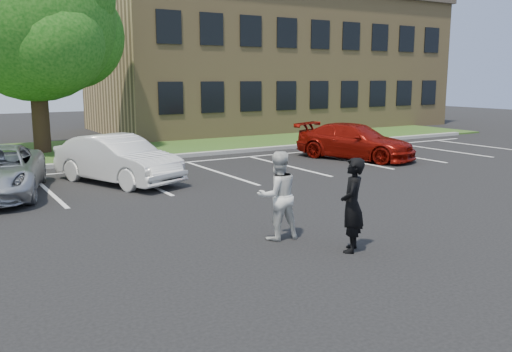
{
  "coord_description": "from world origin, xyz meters",
  "views": [
    {
      "loc": [
        -5.6,
        -8.2,
        3.22
      ],
      "look_at": [
        0.0,
        1.0,
        1.25
      ],
      "focal_mm": 38.0,
      "sensor_mm": 36.0,
      "label": 1
    }
  ],
  "objects_px": {
    "man_black_suit": "(352,205)",
    "man_white_shirt": "(278,196)",
    "office_building": "(272,62)",
    "car_white_sedan": "(118,159)",
    "tree": "(36,25)",
    "car_red_compact": "(355,141)"
  },
  "relations": [
    {
      "from": "man_black_suit",
      "to": "man_white_shirt",
      "type": "xyz_separation_m",
      "value": [
        -0.75,
        1.37,
        0.01
      ]
    },
    {
      "from": "office_building",
      "to": "car_white_sedan",
      "type": "xyz_separation_m",
      "value": [
        -14.69,
        -13.96,
        -3.42
      ]
    },
    {
      "from": "man_white_shirt",
      "to": "man_black_suit",
      "type": "bearing_deg",
      "value": 125.67
    },
    {
      "from": "tree",
      "to": "man_black_suit",
      "type": "height_order",
      "value": "tree"
    },
    {
      "from": "tree",
      "to": "car_red_compact",
      "type": "relative_size",
      "value": 1.83
    },
    {
      "from": "car_white_sedan",
      "to": "tree",
      "type": "bearing_deg",
      "value": 72.66
    },
    {
      "from": "office_building",
      "to": "man_white_shirt",
      "type": "xyz_separation_m",
      "value": [
        -13.74,
        -21.41,
        -3.27
      ]
    },
    {
      "from": "man_black_suit",
      "to": "car_white_sedan",
      "type": "distance_m",
      "value": 8.98
    },
    {
      "from": "man_white_shirt",
      "to": "car_red_compact",
      "type": "distance_m",
      "value": 11.43
    },
    {
      "from": "office_building",
      "to": "tree",
      "type": "bearing_deg",
      "value": -159.3
    },
    {
      "from": "tree",
      "to": "man_white_shirt",
      "type": "bearing_deg",
      "value": -84.0
    },
    {
      "from": "man_white_shirt",
      "to": "car_red_compact",
      "type": "bearing_deg",
      "value": -132.17
    },
    {
      "from": "man_white_shirt",
      "to": "car_white_sedan",
      "type": "distance_m",
      "value": 7.51
    },
    {
      "from": "man_black_suit",
      "to": "man_white_shirt",
      "type": "height_order",
      "value": "man_white_shirt"
    },
    {
      "from": "office_building",
      "to": "man_black_suit",
      "type": "xyz_separation_m",
      "value": [
        -13.0,
        -22.78,
        -3.27
      ]
    },
    {
      "from": "tree",
      "to": "car_white_sedan",
      "type": "relative_size",
      "value": 1.97
    },
    {
      "from": "man_black_suit",
      "to": "car_white_sedan",
      "type": "bearing_deg",
      "value": -122.53
    },
    {
      "from": "man_white_shirt",
      "to": "office_building",
      "type": "bearing_deg",
      "value": -115.63
    },
    {
      "from": "man_black_suit",
      "to": "car_red_compact",
      "type": "height_order",
      "value": "man_black_suit"
    },
    {
      "from": "tree",
      "to": "office_building",
      "type": "bearing_deg",
      "value": 20.7
    },
    {
      "from": "car_white_sedan",
      "to": "office_building",
      "type": "bearing_deg",
      "value": 21.36
    },
    {
      "from": "man_black_suit",
      "to": "car_white_sedan",
      "type": "height_order",
      "value": "man_black_suit"
    }
  ]
}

